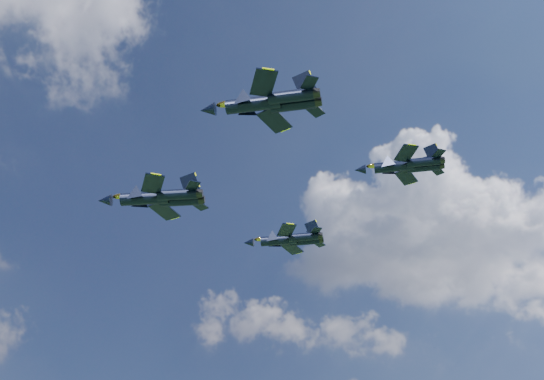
{
  "coord_description": "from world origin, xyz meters",
  "views": [
    {
      "loc": [
        -55.39,
        -72.06,
        8.35
      ],
      "look_at": [
        -4.39,
        -1.49,
        64.46
      ],
      "focal_mm": 45.0,
      "sensor_mm": 36.0,
      "label": 1
    }
  ],
  "objects": [
    {
      "name": "jet_slot",
      "position": [
        7.77,
        -14.96,
        66.19
      ],
      "size": [
        12.18,
        12.29,
        3.33
      ],
      "rotation": [
        0.0,
        0.0,
        0.78
      ],
      "color": "black"
    },
    {
      "name": "jet_left",
      "position": [
        -17.94,
        -15.16,
        65.41
      ],
      "size": [
        14.52,
        14.95,
        4.01
      ],
      "rotation": [
        0.0,
        0.0,
        0.76
      ],
      "color": "black"
    },
    {
      "name": "jet_lead",
      "position": [
        -19.8,
        11.51,
        63.93
      ],
      "size": [
        15.89,
        14.7,
        4.17
      ],
      "rotation": [
        0.0,
        0.0,
        0.85
      ],
      "color": "black"
    },
    {
      "name": "jet_right",
      "position": [
        6.58,
        12.48,
        65.45
      ],
      "size": [
        12.99,
        13.03,
        3.54
      ],
      "rotation": [
        0.0,
        0.0,
        0.78
      ],
      "color": "black"
    }
  ]
}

